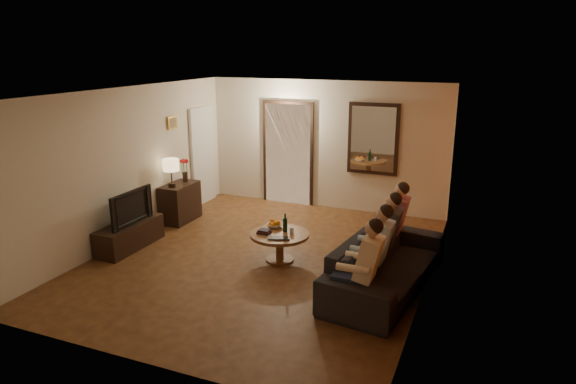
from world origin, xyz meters
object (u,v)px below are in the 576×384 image
at_px(wine_bottle, 285,222).
at_px(person_a, 363,273).
at_px(person_b, 375,255).
at_px(table_lamp, 171,173).
at_px(sofa, 386,264).
at_px(dog, 351,260).
at_px(tv_stand, 130,235).
at_px(bowl, 275,225).
at_px(laptop, 278,239).
at_px(dresser, 180,202).
at_px(person_d, 393,226).
at_px(tv, 127,207).
at_px(person_c, 384,239).
at_px(coffee_table, 280,247).

bearing_deg(wine_bottle, person_a, -40.09).
height_order(person_a, person_b, same).
xyz_separation_m(table_lamp, sofa, (4.25, -1.14, -0.63)).
distance_m(person_a, wine_bottle, 2.07).
xyz_separation_m(sofa, wine_bottle, (-1.68, 0.43, 0.24)).
distance_m(table_lamp, wine_bottle, 2.69).
bearing_deg(dog, person_b, -58.86).
relative_size(table_lamp, tv_stand, 0.42).
bearing_deg(table_lamp, bowl, -14.24).
bearing_deg(laptop, table_lamp, 139.61).
bearing_deg(dresser, person_d, -6.38).
bearing_deg(person_b, tv, 177.65).
relative_size(person_c, coffee_table, 1.31).
distance_m(coffee_table, bowl, 0.38).
relative_size(dresser, dog, 1.46).
height_order(tv_stand, dog, dog).
xyz_separation_m(person_b, laptop, (-1.53, 0.35, -0.14)).
distance_m(person_d, wine_bottle, 1.65).
relative_size(tv, wine_bottle, 3.15).
height_order(person_a, dog, person_a).
xyz_separation_m(sofa, person_b, (-0.10, -0.30, 0.24)).
bearing_deg(coffee_table, person_b, -21.15).
bearing_deg(laptop, person_a, -49.56).
distance_m(person_a, coffee_table, 2.08).
relative_size(person_b, person_d, 1.00).
relative_size(person_b, coffee_table, 1.31).
distance_m(dresser, table_lamp, 0.67).
bearing_deg(person_c, sofa, -71.57).
bearing_deg(dog, bowl, 148.46).
height_order(dog, laptop, dog).
xyz_separation_m(dresser, coffee_table, (2.52, -1.03, -0.14)).
bearing_deg(wine_bottle, sofa, -14.38).
distance_m(person_b, coffee_table, 1.79).
bearing_deg(wine_bottle, person_c, -4.73).
height_order(person_d, coffee_table, person_d).
bearing_deg(wine_bottle, table_lamp, 164.48).
bearing_deg(person_c, person_a, -90.00).
bearing_deg(dog, table_lamp, 150.29).
bearing_deg(tv_stand, dresser, 90.00).
distance_m(tv_stand, wine_bottle, 2.65).
height_order(tv_stand, person_a, person_a).
bearing_deg(laptop, dresser, 135.63).
bearing_deg(tv, person_a, -100.52).
bearing_deg(dresser, laptop, -26.65).
distance_m(person_c, person_d, 0.60).
height_order(coffee_table, bowl, bowl).
relative_size(tv, person_d, 0.81).
bearing_deg(wine_bottle, coffee_table, -116.57).
height_order(person_a, person_d, same).
bearing_deg(person_a, laptop, 148.15).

